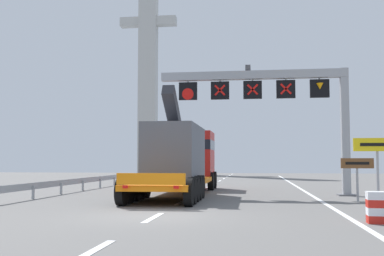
{
  "coord_description": "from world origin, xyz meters",
  "views": [
    {
      "loc": [
        3.32,
        -14.89,
        1.77
      ],
      "look_at": [
        0.1,
        8.9,
        3.48
      ],
      "focal_mm": 43.7,
      "sensor_mm": 36.0,
      "label": 1
    }
  ],
  "objects_px": {
    "heavy_haul_truck_orange": "(183,157)",
    "exit_sign_yellow": "(377,154)",
    "overhead_lane_gantry": "(277,95)",
    "bridge_pylon_distant": "(148,48)",
    "tourist_info_sign_brown": "(357,169)"
  },
  "relations": [
    {
      "from": "tourist_info_sign_brown",
      "to": "overhead_lane_gantry",
      "type": "bearing_deg",
      "value": 129.08
    },
    {
      "from": "exit_sign_yellow",
      "to": "bridge_pylon_distant",
      "type": "relative_size",
      "value": 0.07
    },
    {
      "from": "heavy_haul_truck_orange",
      "to": "overhead_lane_gantry",
      "type": "bearing_deg",
      "value": -5.17
    },
    {
      "from": "overhead_lane_gantry",
      "to": "exit_sign_yellow",
      "type": "relative_size",
      "value": 3.87
    },
    {
      "from": "tourist_info_sign_brown",
      "to": "bridge_pylon_distant",
      "type": "bearing_deg",
      "value": 112.72
    },
    {
      "from": "overhead_lane_gantry",
      "to": "exit_sign_yellow",
      "type": "bearing_deg",
      "value": -64.69
    },
    {
      "from": "tourist_info_sign_brown",
      "to": "bridge_pylon_distant",
      "type": "height_order",
      "value": "bridge_pylon_distant"
    },
    {
      "from": "exit_sign_yellow",
      "to": "tourist_info_sign_brown",
      "type": "xyz_separation_m",
      "value": [
        -0.1,
        3.05,
        -0.59
      ]
    },
    {
      "from": "overhead_lane_gantry",
      "to": "exit_sign_yellow",
      "type": "distance_m",
      "value": 8.42
    },
    {
      "from": "overhead_lane_gantry",
      "to": "heavy_haul_truck_orange",
      "type": "relative_size",
      "value": 0.72
    },
    {
      "from": "exit_sign_yellow",
      "to": "tourist_info_sign_brown",
      "type": "bearing_deg",
      "value": 91.88
    },
    {
      "from": "heavy_haul_truck_orange",
      "to": "exit_sign_yellow",
      "type": "bearing_deg",
      "value": -41.44
    },
    {
      "from": "overhead_lane_gantry",
      "to": "heavy_haul_truck_orange",
      "type": "xyz_separation_m",
      "value": [
        -5.15,
        0.47,
        -3.33
      ]
    },
    {
      "from": "heavy_haul_truck_orange",
      "to": "tourist_info_sign_brown",
      "type": "height_order",
      "value": "heavy_haul_truck_orange"
    },
    {
      "from": "overhead_lane_gantry",
      "to": "bridge_pylon_distant",
      "type": "distance_m",
      "value": 51.77
    }
  ]
}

